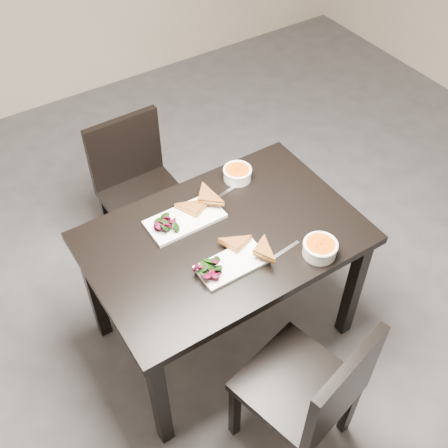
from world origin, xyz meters
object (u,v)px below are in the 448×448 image
at_px(table, 224,250).
at_px(soup_bowl_near, 320,248).
at_px(chair_far, 138,184).
at_px(plate_far, 185,219).
at_px(plate_near, 232,264).
at_px(soup_bowl_far, 237,173).
at_px(chair_near, 314,391).

relative_size(table, soup_bowl_near, 8.04).
distance_m(table, chair_far, 0.81).
xyz_separation_m(table, plate_far, (-0.10, 0.17, 0.11)).
bearing_deg(plate_near, table, 68.45).
bearing_deg(soup_bowl_far, soup_bowl_near, -87.39).
bearing_deg(plate_near, chair_far, 89.91).
xyz_separation_m(plate_near, soup_bowl_near, (0.35, -0.15, 0.03)).
bearing_deg(chair_far, plate_far, -94.28).
relative_size(soup_bowl_near, plate_far, 0.43).
height_order(table, chair_near, chair_near).
xyz_separation_m(chair_far, plate_near, (-0.00, -0.95, 0.27)).
bearing_deg(plate_far, chair_near, -84.95).
bearing_deg(soup_bowl_near, soup_bowl_far, 92.61).
bearing_deg(chair_near, soup_bowl_far, 60.28).
relative_size(plate_far, soup_bowl_far, 2.48).
xyz_separation_m(plate_near, soup_bowl_far, (0.32, 0.44, 0.03)).
xyz_separation_m(plate_near, plate_far, (-0.04, 0.33, 0.00)).
xyz_separation_m(chair_near, plate_far, (-0.08, 0.87, 0.27)).
bearing_deg(chair_far, plate_near, -90.86).
bearing_deg(chair_near, plate_far, 81.30).
bearing_deg(plate_far, soup_bowl_far, 17.04).
distance_m(chair_near, soup_bowl_near, 0.58).
bearing_deg(chair_far, chair_near, -89.28).
bearing_deg(table, plate_far, 120.82).
relative_size(table, chair_far, 1.41).
bearing_deg(table, chair_near, -91.96).
distance_m(table, plate_near, 0.20).
bearing_deg(soup_bowl_near, table, 132.35).
relative_size(soup_bowl_near, soup_bowl_far, 1.07).
relative_size(chair_near, plate_far, 2.45).
bearing_deg(plate_far, plate_near, -83.71).
distance_m(table, soup_bowl_far, 0.40).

